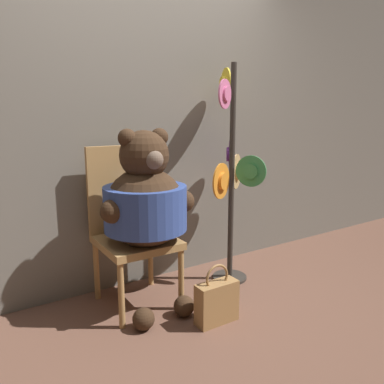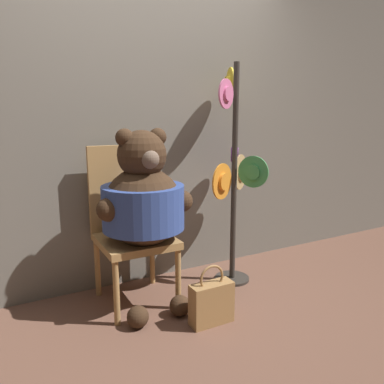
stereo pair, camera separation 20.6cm
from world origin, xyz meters
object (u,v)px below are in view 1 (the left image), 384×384
at_px(teddy_bear, 146,203).
at_px(hat_display_rack, 231,167).
at_px(chair, 130,223).
at_px(handbag_on_ground, 217,301).

relative_size(teddy_bear, hat_display_rack, 0.73).
xyz_separation_m(chair, teddy_bear, (0.04, -0.19, 0.18)).
height_order(teddy_bear, handbag_on_ground, teddy_bear).
distance_m(teddy_bear, handbag_on_ground, 0.79).
bearing_deg(hat_display_rack, chair, 173.48).
height_order(hat_display_rack, handbag_on_ground, hat_display_rack).
distance_m(chair, handbag_on_ground, 0.81).
bearing_deg(handbag_on_ground, teddy_bear, 124.46).
bearing_deg(teddy_bear, hat_display_rack, 6.64).
distance_m(teddy_bear, hat_display_rack, 0.82).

